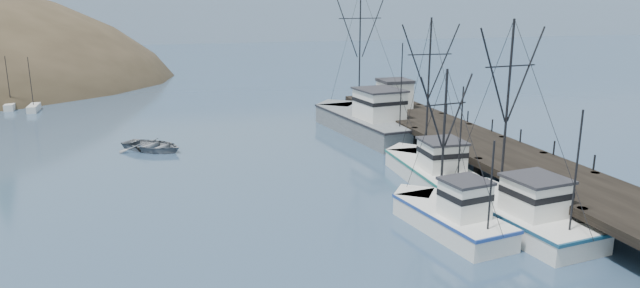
% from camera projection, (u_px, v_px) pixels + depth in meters
% --- Properties ---
extents(ground, '(400.00, 400.00, 0.00)m').
position_uv_depth(ground, '(385.00, 282.00, 25.95)').
color(ground, navy).
rests_on(ground, ground).
extents(pier, '(6.00, 44.00, 2.00)m').
position_uv_depth(pier, '(473.00, 143.00, 44.23)').
color(pier, black).
rests_on(pier, ground).
extents(distant_ridge, '(360.00, 40.00, 26.00)m').
position_uv_depth(distant_ridge, '(213.00, 39.00, 186.85)').
color(distant_ridge, '#9EB2C6').
rests_on(distant_ridge, ground).
extents(distant_ridge_far, '(180.00, 25.00, 18.00)m').
position_uv_depth(distant_ridge_far, '(55.00, 39.00, 187.21)').
color(distant_ridge_far, silver).
rests_on(distant_ridge_far, ground).
extents(trawler_near, '(4.99, 11.82, 11.83)m').
position_uv_depth(trawler_near, '(512.00, 211.00, 32.39)').
color(trawler_near, silver).
rests_on(trawler_near, ground).
extents(trawler_mid, '(4.12, 9.08, 9.25)m').
position_uv_depth(trawler_mid, '(449.00, 216.00, 31.60)').
color(trawler_mid, silver).
rests_on(trawler_mid, ground).
extents(trawler_far, '(4.08, 11.41, 11.65)m').
position_uv_depth(trawler_far, '(431.00, 169.00, 40.47)').
color(trawler_far, silver).
rests_on(trawler_far, ground).
extents(work_vessel, '(6.88, 17.19, 14.09)m').
position_uv_depth(work_vessel, '(367.00, 120.00, 54.73)').
color(work_vessel, slate).
rests_on(work_vessel, ground).
extents(pier_shed, '(3.00, 3.20, 2.80)m').
position_uv_depth(pier_shed, '(395.00, 93.00, 56.98)').
color(pier_shed, silver).
rests_on(pier_shed, pier).
extents(pickup_truck, '(5.38, 3.07, 1.42)m').
position_uv_depth(pickup_truck, '(389.00, 96.00, 59.72)').
color(pickup_truck, white).
rests_on(pickup_truck, pier).
extents(motorboat, '(6.87, 6.70, 1.16)m').
position_uv_depth(motorboat, '(153.00, 150.00, 48.62)').
color(motorboat, slate).
rests_on(motorboat, ground).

